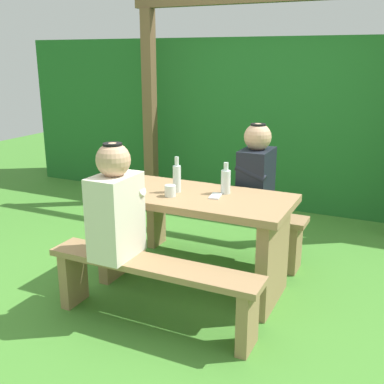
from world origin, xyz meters
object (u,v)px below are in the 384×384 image
bench_far (221,222)px  person_black_coat (256,173)px  picnic_table (192,224)px  bench_near (153,280)px  bottle_right (177,178)px  drinking_glass (170,191)px  cell_phone (216,196)px  person_white_shirt (116,205)px  bottle_left (226,181)px

bench_far → person_black_coat: (0.28, -0.00, 0.45)m
picnic_table → bench_near: 0.60m
bottle_right → drinking_glass: bearing=-87.1°
cell_phone → person_white_shirt: bearing=-136.0°
person_white_shirt → bench_near: bearing=-0.8°
bench_far → cell_phone: size_ratio=10.00×
picnic_table → bench_far: picnic_table is taller
person_white_shirt → bottle_left: size_ratio=3.25×
person_white_shirt → person_black_coat: same height
bench_near → bottle_left: bottle_left is taller
bench_near → bottle_left: (0.21, 0.69, 0.49)m
drinking_glass → bottle_right: bearing=92.9°
picnic_table → cell_phone: bearing=3.4°
picnic_table → bottle_left: 0.39m
bottle_left → bottle_right: size_ratio=0.87×
bench_near → picnic_table: bearing=90.0°
picnic_table → bottle_right: bottle_right is taller
bench_near → person_black_coat: (0.28, 1.14, 0.45)m
drinking_glass → bottle_right: size_ratio=0.31×
bench_near → person_white_shirt: bearing=179.2°
picnic_table → drinking_glass: 0.31m
bottle_left → person_white_shirt: bearing=-123.7°
bench_far → bottle_left: bearing=-65.7°
bench_near → bench_far: 1.14m
bottle_left → cell_phone: 0.14m
drinking_glass → bottle_right: 0.13m
bench_near → cell_phone: 0.73m
bench_near → cell_phone: size_ratio=10.00×
picnic_table → bench_far: (0.00, 0.57, -0.18)m
bench_near → person_white_shirt: 0.51m
picnic_table → cell_phone: 0.29m
drinking_glass → bottle_left: bearing=35.4°
bench_near → bottle_left: bearing=73.2°
person_white_shirt → bottle_right: 0.58m
person_white_shirt → bottle_left: bearing=56.3°
person_white_shirt → bottle_right: size_ratio=2.83×
person_black_coat → bench_far: bearing=179.3°
bench_near → drinking_glass: (-0.11, 0.46, 0.44)m
bench_far → drinking_glass: 0.82m
bench_far → cell_phone: bearing=-72.8°
picnic_table → bench_near: (0.00, -0.57, -0.18)m
person_black_coat → cell_phone: 0.57m
bottle_right → bottle_left: bearing=20.1°
bench_near → person_black_coat: person_black_coat is taller
person_black_coat → bottle_left: (-0.08, -0.45, 0.04)m
person_white_shirt → cell_phone: person_white_shirt is taller
bottle_right → cell_phone: size_ratio=1.82×
cell_phone → bottle_left: bearing=62.6°
bench_far → person_black_coat: 0.53m
bottle_left → bench_near: bearing=-106.8°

